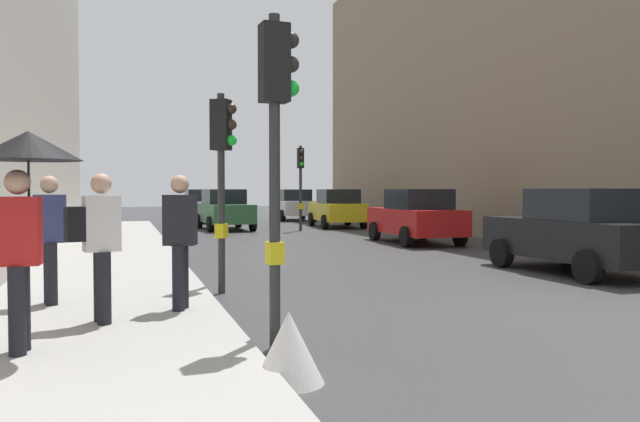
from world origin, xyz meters
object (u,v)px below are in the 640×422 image
warning_sign_triangle (289,347)px  pedestrian_in_dark_coat (180,236)px  pedestrian_with_umbrella (25,179)px  car_silver_hatchback (202,206)px  traffic_light_far_median (301,172)px  car_red_sedan (416,216)px  car_yellow_taxi (337,208)px  car_green_estate (225,209)px  traffic_light_near_right (222,156)px  pedestrian_with_grey_backpack (46,232)px  car_white_compact (293,205)px  traffic_light_near_left (277,119)px  pedestrian_with_black_backpack (98,239)px  car_dark_suv (579,231)px

warning_sign_triangle → pedestrian_in_dark_coat: bearing=103.0°
pedestrian_with_umbrella → car_silver_hatchback: bearing=79.9°
traffic_light_far_median → pedestrian_in_dark_coat: bearing=-110.5°
car_red_sedan → car_yellow_taxi: (0.41, 9.13, 0.00)m
warning_sign_triangle → car_green_estate: bearing=82.7°
traffic_light_near_right → pedestrian_with_grey_backpack: size_ratio=1.88×
car_white_compact → warning_sign_triangle: size_ratio=6.55×
traffic_light_near_right → car_white_compact: 25.66m
car_white_compact → car_green_estate: 8.94m
traffic_light_near_left → car_green_estate: bearing=82.8°
pedestrian_with_umbrella → traffic_light_near_right: bearing=57.6°
car_silver_hatchback → pedestrian_with_black_backpack: 26.78m
car_silver_hatchback → pedestrian_in_dark_coat: bearing=-97.4°
car_red_sedan → pedestrian_with_umbrella: pedestrian_with_umbrella is taller
traffic_light_near_left → car_dark_suv: (7.43, 4.21, -1.62)m
warning_sign_triangle → traffic_light_far_median: bearing=74.1°
pedestrian_with_grey_backpack → pedestrian_with_black_backpack: bearing=-64.5°
car_silver_hatchback → pedestrian_with_black_backpack: size_ratio=2.38×
car_yellow_taxi → car_silver_hatchback: same height
pedestrian_with_umbrella → pedestrian_in_dark_coat: size_ratio=1.21×
traffic_light_near_right → car_yellow_taxi: (7.91, 17.23, -1.42)m
traffic_light_near_left → car_green_estate: traffic_light_near_left is taller
pedestrian_with_umbrella → pedestrian_with_black_backpack: (0.61, 1.22, -0.68)m
traffic_light_far_median → warning_sign_triangle: (-5.73, -20.17, -2.15)m
car_red_sedan → pedestrian_with_grey_backpack: (-10.10, -9.28, 0.29)m
traffic_light_near_right → car_yellow_taxi: 19.01m
pedestrian_with_black_backpack → pedestrian_with_umbrella: bearing=-116.4°
pedestrian_with_black_backpack → car_white_compact: bearing=70.5°
car_silver_hatchback → pedestrian_in_dark_coat: 26.06m
car_yellow_taxi → pedestrian_with_grey_backpack: bearing=-119.7°
pedestrian_with_black_backpack → traffic_light_far_median: bearing=67.3°
traffic_light_near_left → car_red_sedan: 14.23m
car_red_sedan → traffic_light_far_median: bearing=105.7°
car_red_sedan → car_yellow_taxi: bearing=87.4°
car_dark_suv → warning_sign_triangle: car_dark_suv is taller
car_white_compact → car_green_estate: bearing=-124.6°
car_dark_suv → pedestrian_with_black_backpack: size_ratio=2.39×
car_silver_hatchback → pedestrian_with_black_backpack: pedestrian_with_black_backpack is taller
car_green_estate → car_silver_hatchback: size_ratio=1.02×
pedestrian_in_dark_coat → warning_sign_triangle: bearing=-77.0°
car_green_estate → pedestrian_with_grey_backpack: size_ratio=2.42×
car_red_sedan → pedestrian_with_grey_backpack: size_ratio=2.40×
pedestrian_with_black_backpack → traffic_light_near_left: bearing=-32.2°
car_red_sedan → car_yellow_taxi: 9.14m
car_yellow_taxi → car_red_sedan: bearing=-92.6°
traffic_light_near_right → car_dark_suv: bearing=2.5°
car_silver_hatchback → warning_sign_triangle: (-2.64, -28.85, -0.55)m
pedestrian_with_black_backpack → pedestrian_with_grey_backpack: bearing=115.5°
car_dark_suv → car_silver_hatchback: size_ratio=1.01×
car_yellow_taxi → car_silver_hatchback: (-5.45, 6.50, 0.00)m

